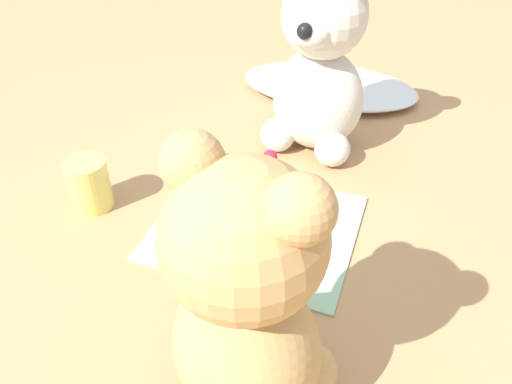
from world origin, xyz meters
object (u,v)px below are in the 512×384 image
object	(u,v)px
teddy_bear_tan	(248,299)
juice_glass	(89,184)
cupcake_near_cream_bear	(270,182)
cupcake_near_tan_bear	(217,215)
teddy_bear_cream	(319,69)

from	to	relation	value
teddy_bear_tan	juice_glass	xyz separation A→B (m)	(-0.28, 0.18, -0.09)
cupcake_near_cream_bear	cupcake_near_tan_bear	world-z (taller)	cupcake_near_cream_bear
cupcake_near_tan_bear	cupcake_near_cream_bear	bearing A→B (deg)	61.33
teddy_bear_cream	cupcake_near_tan_bear	distance (m)	0.26
teddy_bear_cream	teddy_bear_tan	world-z (taller)	teddy_bear_cream
teddy_bear_cream	cupcake_near_tan_bear	size ratio (longest dim) A/B	4.21
teddy_bear_cream	teddy_bear_tan	bearing A→B (deg)	-75.20
teddy_bear_tan	cupcake_near_tan_bear	world-z (taller)	teddy_bear_tan
cupcake_near_cream_bear	juice_glass	world-z (taller)	cupcake_near_cream_bear
juice_glass	teddy_bear_cream	bearing A→B (deg)	45.82
teddy_bear_cream	cupcake_near_cream_bear	world-z (taller)	teddy_bear_cream
cupcake_near_cream_bear	teddy_bear_cream	bearing A→B (deg)	83.35
teddy_bear_cream	teddy_bear_tan	distance (m)	0.42
teddy_bear_tan	cupcake_near_cream_bear	bearing A→B (deg)	-59.09
teddy_bear_cream	juice_glass	distance (m)	0.35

